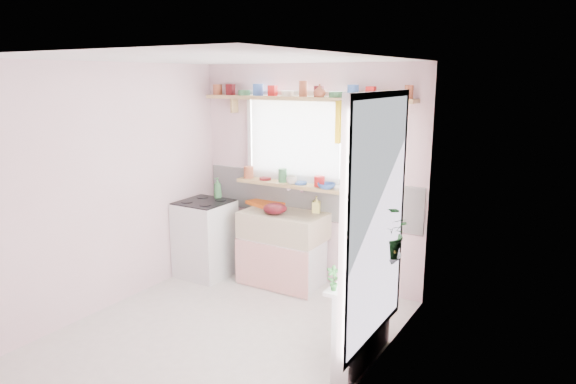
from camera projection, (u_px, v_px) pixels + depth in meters
The scene contains 19 objects.
room at pixel (331, 182), 4.91m from camera, with size 3.20×3.20×3.20m.
sink_unit at pixel (283, 248), 5.89m from camera, with size 0.95×0.65×1.11m.
cooker at pixel (205, 238), 6.16m from camera, with size 0.58×0.58×0.93m.
radiator_ledge at pixel (363, 318), 4.25m from camera, with size 0.22×0.95×0.78m.
windowsill at pixel (291, 185), 5.89m from camera, with size 1.40×0.22×0.04m, color tan.
pine_shelf at pixel (303, 99), 5.59m from camera, with size 2.52×0.24×0.04m, color tan.
shelf_crockery at pixel (302, 92), 5.58m from camera, with size 2.47×0.11×0.12m.
sill_crockery at pixel (288, 178), 5.90m from camera, with size 1.35×0.11×0.12m.
dish_tray at pixel (265, 203), 6.15m from camera, with size 0.40×0.30×0.04m, color orange.
colander at pixel (275, 209), 5.74m from camera, with size 0.27×0.27×0.12m, color #500D15.
jade_plant at pixel (387, 231), 4.43m from camera, with size 0.49×0.43×0.55m, color #29682A.
fruit_bowl at pixel (386, 258), 4.48m from camera, with size 0.26×0.26×0.06m, color silver.
herb_pot at pixel (333, 278), 3.86m from camera, with size 0.10×0.07×0.19m, color #2E712D.
soap_bottle_sink at pixel (316, 204), 5.79m from camera, with size 0.08×0.09×0.19m, color #DED462.
sill_cup at pixel (291, 180), 5.81m from camera, with size 0.12×0.12×0.10m, color beige.
sill_bowl at pixel (326, 186), 5.59m from camera, with size 0.19×0.19×0.06m, color #30559E.
shelf_vase at pixel (320, 91), 5.40m from camera, with size 0.13×0.13×0.14m, color #9E4930.
cooker_bottle at pixel (218, 188), 6.19m from camera, with size 0.10×0.10×0.25m, color #418249.
fruit at pixel (387, 251), 4.47m from camera, with size 0.20×0.14×0.10m.
Camera 1 is at (2.78, -3.48, 2.36)m, focal length 32.00 mm.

